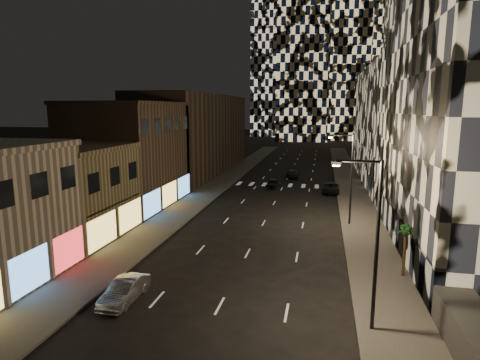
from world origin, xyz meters
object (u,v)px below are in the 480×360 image
at_px(streetlight_far, 349,173).
at_px(car_silver_parked, 125,291).
at_px(car_dark_oncoming, 293,174).
at_px(car_dark_rightlane, 331,188).
at_px(car_dark_midlane, 273,183).
at_px(streetlight_near, 373,234).
at_px(palm_tree, 406,234).

distance_m(streetlight_far, car_silver_parked, 24.66).
relative_size(car_silver_parked, car_dark_oncoming, 0.89).
xyz_separation_m(streetlight_far, car_dark_rightlane, (-1.35, 15.61, -4.68)).
relative_size(car_silver_parked, car_dark_midlane, 1.11).
distance_m(streetlight_far, car_dark_rightlane, 16.35).
bearing_deg(streetlight_far, streetlight_near, -90.00).
height_order(streetlight_far, car_silver_parked, streetlight_far).
relative_size(streetlight_near, palm_tree, 2.49).
bearing_deg(palm_tree, streetlight_near, -112.47).
bearing_deg(car_silver_parked, streetlight_far, 55.65).
xyz_separation_m(streetlight_near, palm_tree, (3.15, 7.60, -2.21)).
bearing_deg(palm_tree, car_dark_midlane, 113.17).
distance_m(streetlight_far, palm_tree, 12.98).
bearing_deg(car_dark_rightlane, car_dark_midlane, 166.59).
xyz_separation_m(car_silver_parked, car_dark_midlane, (4.40, 37.39, -0.05)).
xyz_separation_m(streetlight_far, car_dark_oncoming, (-7.55, 27.23, -4.67)).
bearing_deg(streetlight_far, car_dark_oncoming, 105.49).
height_order(streetlight_far, car_dark_oncoming, streetlight_far).
relative_size(streetlight_far, car_silver_parked, 2.14).
height_order(streetlight_near, car_dark_oncoming, streetlight_near).
bearing_deg(palm_tree, car_dark_oncoming, 105.10).
bearing_deg(palm_tree, car_silver_parked, -157.25).
bearing_deg(car_dark_midlane, car_dark_rightlane, -8.44).
bearing_deg(car_silver_parked, streetlight_near, 0.00).
height_order(car_silver_parked, car_dark_oncoming, car_silver_parked).
relative_size(streetlight_near, streetlight_far, 1.00).
xyz_separation_m(car_silver_parked, palm_tree, (17.30, 7.25, 2.44)).
bearing_deg(car_silver_parked, car_dark_rightlane, 71.47).
bearing_deg(car_dark_oncoming, streetlight_far, 104.43).
relative_size(streetlight_far, car_dark_rightlane, 1.85).
distance_m(car_dark_oncoming, car_dark_rightlane, 13.16).
xyz_separation_m(streetlight_near, car_dark_oncoming, (-7.55, 47.23, -4.67)).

